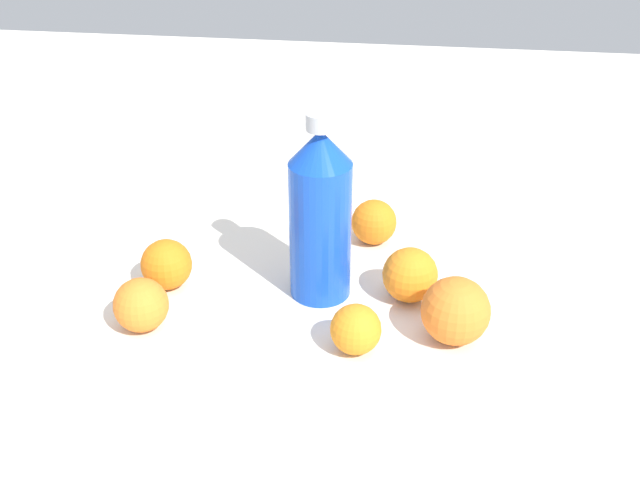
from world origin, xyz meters
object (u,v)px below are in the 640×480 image
(orange_3, at_px, (141,305))
(orange_5, at_px, (455,311))
(water_bottle, at_px, (320,215))
(orange_4, at_px, (356,329))
(orange_2, at_px, (166,264))
(orange_1, at_px, (410,277))
(orange_0, at_px, (374,222))

(orange_3, xyz_separation_m, orange_5, (0.03, -0.38, 0.01))
(water_bottle, xyz_separation_m, orange_5, (-0.08, -0.17, -0.07))
(water_bottle, relative_size, orange_4, 4.12)
(orange_4, xyz_separation_m, orange_5, (0.04, -0.11, 0.01))
(water_bottle, bearing_deg, orange_2, 144.71)
(water_bottle, relative_size, orange_1, 3.47)
(orange_0, bearing_deg, orange_2, 120.53)
(orange_0, distance_m, orange_1, 0.15)
(water_bottle, height_order, orange_3, water_bottle)
(orange_2, distance_m, orange_4, 0.28)
(orange_3, relative_size, orange_5, 0.81)
(orange_1, distance_m, orange_2, 0.32)
(orange_3, xyz_separation_m, orange_4, (-0.01, -0.26, -0.00))
(water_bottle, bearing_deg, orange_4, -101.84)
(orange_4, height_order, orange_5, orange_5)
(orange_1, relative_size, orange_4, 1.19)
(orange_4, distance_m, orange_5, 0.12)
(orange_1, height_order, orange_4, orange_1)
(orange_1, xyz_separation_m, orange_5, (-0.07, -0.06, 0.01))
(water_bottle, distance_m, orange_0, 0.17)
(water_bottle, bearing_deg, orange_1, -39.79)
(orange_1, distance_m, orange_4, 0.13)
(orange_1, distance_m, orange_5, 0.09)
(orange_5, bearing_deg, orange_1, 36.81)
(orange_0, xyz_separation_m, orange_3, (-0.25, 0.26, 0.00))
(orange_2, xyz_separation_m, orange_4, (-0.10, -0.26, -0.00))
(orange_1, bearing_deg, orange_4, 152.37)
(orange_2, bearing_deg, orange_1, -88.09)
(water_bottle, xyz_separation_m, orange_1, (-0.00, -0.12, -0.08))
(orange_2, relative_size, orange_5, 0.82)
(orange_2, bearing_deg, water_bottle, -86.45)
(orange_2, relative_size, orange_4, 1.12)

